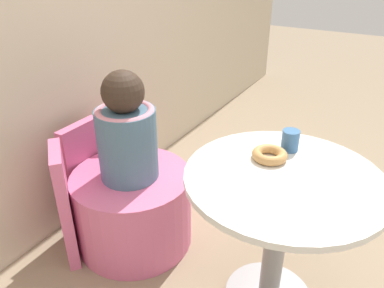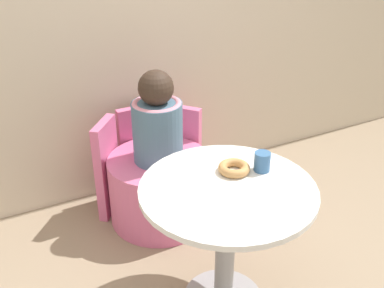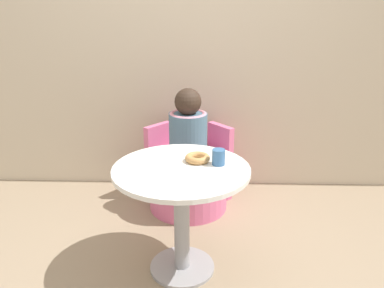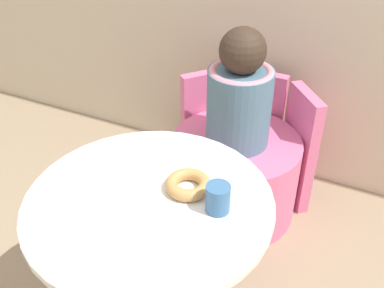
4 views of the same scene
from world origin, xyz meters
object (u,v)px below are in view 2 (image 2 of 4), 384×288
Objects in this scene: cup at (262,162)px; tub_chair at (160,189)px; donut at (234,168)px; child_figure at (157,122)px; round_table at (227,218)px.

tub_chair is at bearing 105.49° from cup.
tub_chair is 4.24× the size of donut.
cup is (0.19, -0.68, 0.05)m from child_figure.
tub_chair is 0.78m from donut.
round_table is 1.41× the size of child_figure.
child_figure reaches higher than donut.
donut is (0.08, 0.09, 0.17)m from round_table.
tub_chair is 0.85m from cup.
round_table is 0.28m from cup.
tub_chair is (0.01, 0.72, -0.28)m from round_table.
tub_chair is at bearing 89.54° from round_table.
child_figure is 6.04× the size of cup.
round_table is at bearing -167.10° from cup.
cup is at bearing 12.90° from round_table.
donut is at bearing 46.39° from round_table.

